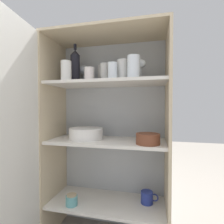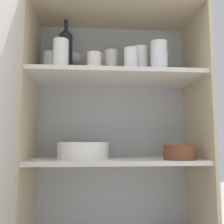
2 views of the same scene
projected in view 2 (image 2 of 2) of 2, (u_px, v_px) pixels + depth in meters
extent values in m
cube|color=#B2B7BC|center=(113.00, 155.00, 1.44)|extent=(0.85, 0.02, 1.45)
cube|color=#CCB793|center=(28.00, 158.00, 1.23)|extent=(0.02, 0.38, 1.45)
cube|color=#CCB793|center=(199.00, 157.00, 1.30)|extent=(0.02, 0.38, 1.45)
cube|color=#CCB793|center=(115.00, 13.00, 1.35)|extent=(0.85, 0.38, 0.02)
cube|color=silver|center=(116.00, 161.00, 1.26)|extent=(0.81, 0.34, 0.02)
cube|color=silver|center=(116.00, 78.00, 1.31)|extent=(0.81, 0.34, 0.02)
cube|color=silver|center=(3.00, 165.00, 0.84)|extent=(0.07, 0.42, 1.45)
cylinder|color=white|center=(159.00, 57.00, 1.24)|extent=(0.08, 0.08, 0.15)
cylinder|color=white|center=(131.00, 60.00, 1.23)|extent=(0.06, 0.06, 0.11)
cylinder|color=white|center=(140.00, 61.00, 1.30)|extent=(0.08, 0.08, 0.14)
cylinder|color=white|center=(61.00, 55.00, 1.20)|extent=(0.07, 0.07, 0.14)
cylinder|color=white|center=(51.00, 65.00, 1.35)|extent=(0.08, 0.08, 0.13)
cylinder|color=silver|center=(94.00, 63.00, 1.25)|extent=(0.07, 0.07, 0.09)
cylinder|color=white|center=(102.00, 68.00, 1.43)|extent=(0.07, 0.07, 0.15)
cylinder|color=white|center=(111.00, 64.00, 1.34)|extent=(0.07, 0.07, 0.14)
cylinder|color=silver|center=(136.00, 80.00, 1.42)|extent=(0.07, 0.07, 0.01)
cylinder|color=silver|center=(136.00, 73.00, 1.43)|extent=(0.01, 0.01, 0.08)
ellipsoid|color=silver|center=(135.00, 60.00, 1.43)|extent=(0.08, 0.08, 0.06)
cylinder|color=white|center=(162.00, 76.00, 1.33)|extent=(0.06, 0.06, 0.01)
cylinder|color=white|center=(162.00, 68.00, 1.34)|extent=(0.01, 0.01, 0.08)
ellipsoid|color=white|center=(162.00, 54.00, 1.34)|extent=(0.07, 0.07, 0.06)
cylinder|color=white|center=(73.00, 80.00, 1.40)|extent=(0.06, 0.06, 0.01)
cylinder|color=white|center=(73.00, 72.00, 1.41)|extent=(0.01, 0.01, 0.08)
ellipsoid|color=white|center=(73.00, 58.00, 1.42)|extent=(0.09, 0.09, 0.07)
cylinder|color=black|center=(65.00, 56.00, 1.33)|extent=(0.07, 0.07, 0.21)
cone|color=black|center=(66.00, 32.00, 1.34)|extent=(0.07, 0.07, 0.04)
cylinder|color=black|center=(66.00, 24.00, 1.35)|extent=(0.02, 0.02, 0.04)
cylinder|color=white|center=(83.00, 158.00, 1.25)|extent=(0.25, 0.25, 0.01)
cylinder|color=white|center=(83.00, 156.00, 1.25)|extent=(0.25, 0.25, 0.01)
cylinder|color=white|center=(83.00, 154.00, 1.25)|extent=(0.25, 0.25, 0.01)
cylinder|color=white|center=(83.00, 153.00, 1.26)|extent=(0.25, 0.25, 0.01)
cylinder|color=white|center=(83.00, 151.00, 1.26)|extent=(0.25, 0.25, 0.01)
cylinder|color=white|center=(83.00, 149.00, 1.26)|extent=(0.25, 0.25, 0.01)
cylinder|color=white|center=(83.00, 147.00, 1.26)|extent=(0.25, 0.25, 0.01)
cylinder|color=white|center=(83.00, 145.00, 1.26)|extent=(0.25, 0.25, 0.01)
cylinder|color=white|center=(83.00, 143.00, 1.26)|extent=(0.25, 0.25, 0.01)
cylinder|color=brown|center=(180.00, 152.00, 1.21)|extent=(0.15, 0.15, 0.07)
torus|color=brown|center=(180.00, 146.00, 1.21)|extent=(0.15, 0.15, 0.01)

